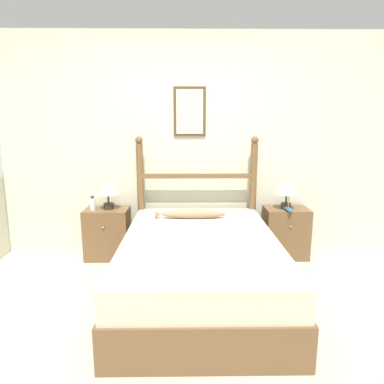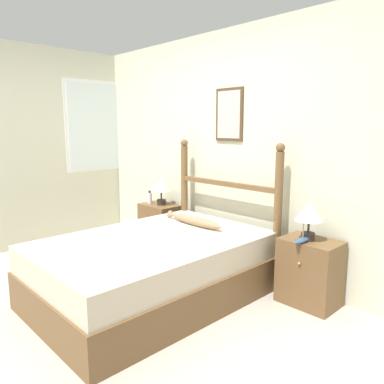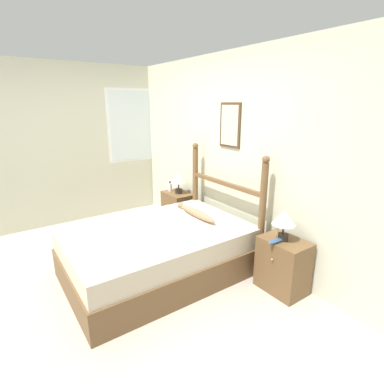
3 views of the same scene
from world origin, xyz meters
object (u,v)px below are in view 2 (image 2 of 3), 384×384
(nightstand_right, at_px, (309,272))
(table_lamp_right, at_px, (309,213))
(nightstand_left, at_px, (160,227))
(bottle, at_px, (150,197))
(fish_pillow, at_px, (194,221))
(model_boat, at_px, (303,240))
(table_lamp_left, at_px, (161,186))
(bed, at_px, (153,269))

(nightstand_right, xyz_separation_m, table_lamp_right, (-0.02, -0.02, 0.53))
(nightstand_left, distance_m, nightstand_right, 2.07)
(nightstand_right, distance_m, bottle, 2.24)
(nightstand_left, xyz_separation_m, nightstand_right, (2.07, 0.00, 0.00))
(nightstand_left, distance_m, table_lamp_right, 2.11)
(fish_pillow, bearing_deg, model_boat, 11.68)
(nightstand_left, bearing_deg, table_lamp_left, 2.71)
(table_lamp_right, bearing_deg, fish_pillow, -163.86)
(table_lamp_right, height_order, fish_pillow, table_lamp_right)
(nightstand_left, distance_m, fish_pillow, 1.07)
(fish_pillow, bearing_deg, bottle, 165.70)
(table_lamp_left, relative_size, bottle, 1.97)
(bottle, bearing_deg, nightstand_right, 1.40)
(nightstand_left, bearing_deg, bed, -41.63)
(nightstand_right, relative_size, fish_pillow, 0.79)
(nightstand_right, bearing_deg, bed, -138.37)
(bed, xyz_separation_m, nightstand_left, (-1.03, 0.92, 0.01))
(bed, distance_m, fish_pillow, 0.68)
(bed, bearing_deg, model_boat, 38.56)
(nightstand_left, xyz_separation_m, bottle, (-0.14, -0.05, 0.37))
(bed, xyz_separation_m, table_lamp_right, (1.01, 0.90, 0.54))
(nightstand_left, height_order, model_boat, model_boat)
(nightstand_left, bearing_deg, nightstand_right, 0.00)
(bed, bearing_deg, bottle, 143.55)
(fish_pillow, bearing_deg, nightstand_left, 160.85)
(nightstand_left, height_order, fish_pillow, fish_pillow)
(nightstand_right, bearing_deg, table_lamp_left, 179.96)
(bottle, height_order, fish_pillow, bottle)
(table_lamp_right, bearing_deg, nightstand_left, 179.41)
(model_boat, xyz_separation_m, fish_pillow, (-1.09, -0.22, 0.01))
(nightstand_right, relative_size, model_boat, 2.39)
(bed, bearing_deg, fish_pillow, 96.87)
(model_boat, bearing_deg, bottle, 178.53)
(bed, distance_m, table_lamp_left, 1.47)
(nightstand_right, xyz_separation_m, bottle, (-2.21, -0.05, 0.37))
(bottle, bearing_deg, model_boat, -1.47)
(model_boat, relative_size, fish_pillow, 0.33)
(table_lamp_right, bearing_deg, nightstand_right, 44.84)
(nightstand_left, bearing_deg, fish_pillow, -19.15)
(table_lamp_left, height_order, table_lamp_right, same)
(bed, relative_size, nightstand_left, 3.50)
(nightstand_right, bearing_deg, nightstand_left, 180.00)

